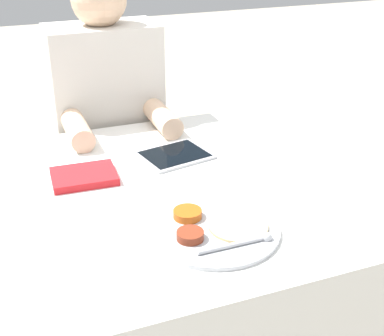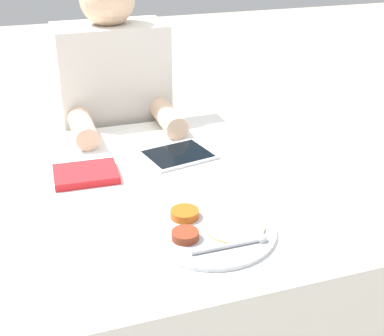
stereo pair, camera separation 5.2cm
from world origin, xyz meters
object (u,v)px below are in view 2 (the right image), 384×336
object	(u,v)px
person_diner	(118,155)
tablet_device	(178,155)
thali_tray	(210,230)
red_notebook	(86,175)

from	to	relation	value
person_diner	tablet_device	bearing A→B (deg)	-76.32
thali_tray	tablet_device	size ratio (longest dim) A/B	1.33
thali_tray	red_notebook	world-z (taller)	thali_tray
thali_tray	tablet_device	bearing A→B (deg)	82.83
tablet_device	person_diner	world-z (taller)	person_diner
thali_tray	red_notebook	xyz separation A→B (m)	(-0.22, 0.35, 0.00)
person_diner	red_notebook	bearing A→B (deg)	-110.15
thali_tray	person_diner	size ratio (longest dim) A/B	0.24
thali_tray	person_diner	bearing A→B (deg)	93.47
thali_tray	red_notebook	distance (m)	0.41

